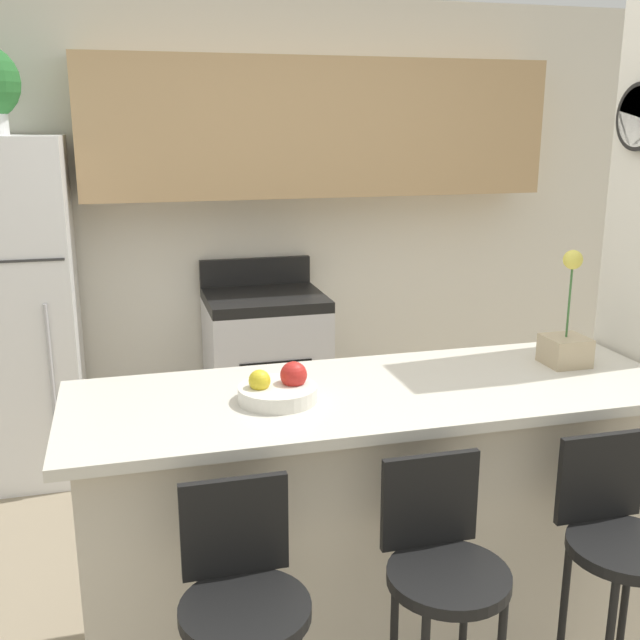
{
  "coord_description": "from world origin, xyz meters",
  "views": [
    {
      "loc": [
        -0.8,
        -2.25,
        1.85
      ],
      "look_at": [
        0.0,
        0.75,
        1.03
      ],
      "focal_mm": 42.0,
      "sensor_mm": 36.0,
      "label": 1
    }
  ],
  "objects_px": {
    "bar_stool_right": "(617,548)",
    "fruit_bowl": "(279,389)",
    "stove_range": "(266,369)",
    "orchid_vase": "(566,339)",
    "refrigerator": "(6,313)",
    "bar_stool_left": "(243,610)",
    "bar_stool_mid": "(443,577)"
  },
  "relations": [
    {
      "from": "bar_stool_mid",
      "to": "orchid_vase",
      "type": "distance_m",
      "value": 1.09
    },
    {
      "from": "bar_stool_left",
      "to": "orchid_vase",
      "type": "height_order",
      "value": "orchid_vase"
    },
    {
      "from": "bar_stool_mid",
      "to": "fruit_bowl",
      "type": "bearing_deg",
      "value": 121.99
    },
    {
      "from": "bar_stool_right",
      "to": "bar_stool_left",
      "type": "bearing_deg",
      "value": 180.0
    },
    {
      "from": "orchid_vase",
      "to": "fruit_bowl",
      "type": "distance_m",
      "value": 1.11
    },
    {
      "from": "orchid_vase",
      "to": "stove_range",
      "type": "bearing_deg",
      "value": 114.38
    },
    {
      "from": "bar_stool_right",
      "to": "fruit_bowl",
      "type": "bearing_deg",
      "value": 148.67
    },
    {
      "from": "stove_range",
      "to": "orchid_vase",
      "type": "distance_m",
      "value": 2.03
    },
    {
      "from": "refrigerator",
      "to": "bar_stool_left",
      "type": "relative_size",
      "value": 1.89
    },
    {
      "from": "fruit_bowl",
      "to": "stove_range",
      "type": "bearing_deg",
      "value": 80.62
    },
    {
      "from": "stove_range",
      "to": "fruit_bowl",
      "type": "height_order",
      "value": "fruit_bowl"
    },
    {
      "from": "refrigerator",
      "to": "orchid_vase",
      "type": "xyz_separation_m",
      "value": [
        2.17,
        -1.73,
        0.18
      ]
    },
    {
      "from": "orchid_vase",
      "to": "fruit_bowl",
      "type": "xyz_separation_m",
      "value": [
        -1.1,
        -0.09,
        -0.06
      ]
    },
    {
      "from": "bar_stool_right",
      "to": "orchid_vase",
      "type": "height_order",
      "value": "orchid_vase"
    },
    {
      "from": "refrigerator",
      "to": "stove_range",
      "type": "xyz_separation_m",
      "value": [
        1.37,
        0.03,
        -0.43
      ]
    },
    {
      "from": "stove_range",
      "to": "fruit_bowl",
      "type": "bearing_deg",
      "value": -99.38
    },
    {
      "from": "refrigerator",
      "to": "bar_stool_left",
      "type": "bearing_deg",
      "value": -70.41
    },
    {
      "from": "bar_stool_mid",
      "to": "orchid_vase",
      "type": "relative_size",
      "value": 2.21
    },
    {
      "from": "stove_range",
      "to": "bar_stool_right",
      "type": "height_order",
      "value": "stove_range"
    },
    {
      "from": "refrigerator",
      "to": "bar_stool_left",
      "type": "distance_m",
      "value": 2.54
    },
    {
      "from": "bar_stool_right",
      "to": "orchid_vase",
      "type": "xyz_separation_m",
      "value": [
        0.2,
        0.64,
        0.45
      ]
    },
    {
      "from": "bar_stool_mid",
      "to": "bar_stool_right",
      "type": "height_order",
      "value": "same"
    },
    {
      "from": "bar_stool_right",
      "to": "refrigerator",
      "type": "bearing_deg",
      "value": 129.64
    },
    {
      "from": "bar_stool_right",
      "to": "orchid_vase",
      "type": "distance_m",
      "value": 0.81
    },
    {
      "from": "stove_range",
      "to": "bar_stool_mid",
      "type": "relative_size",
      "value": 1.13
    },
    {
      "from": "stove_range",
      "to": "orchid_vase",
      "type": "relative_size",
      "value": 2.49
    },
    {
      "from": "refrigerator",
      "to": "bar_stool_mid",
      "type": "height_order",
      "value": "refrigerator"
    },
    {
      "from": "stove_range",
      "to": "orchid_vase",
      "type": "height_order",
      "value": "orchid_vase"
    },
    {
      "from": "refrigerator",
      "to": "bar_stool_left",
      "type": "xyz_separation_m",
      "value": [
        0.85,
        -2.38,
        -0.27
      ]
    },
    {
      "from": "bar_stool_right",
      "to": "orchid_vase",
      "type": "relative_size",
      "value": 2.21
    },
    {
      "from": "stove_range",
      "to": "bar_stool_left",
      "type": "bearing_deg",
      "value": -102.28
    },
    {
      "from": "bar_stool_mid",
      "to": "orchid_vase",
      "type": "bearing_deg",
      "value": 40.29
    }
  ]
}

